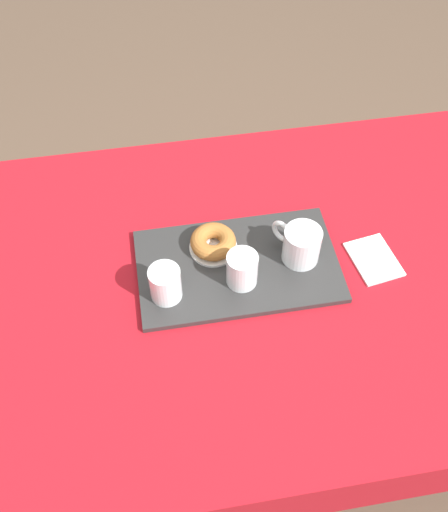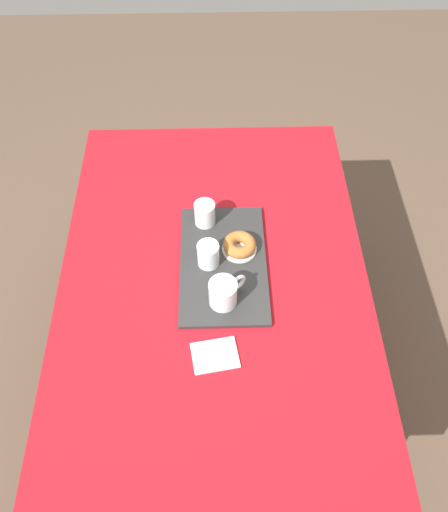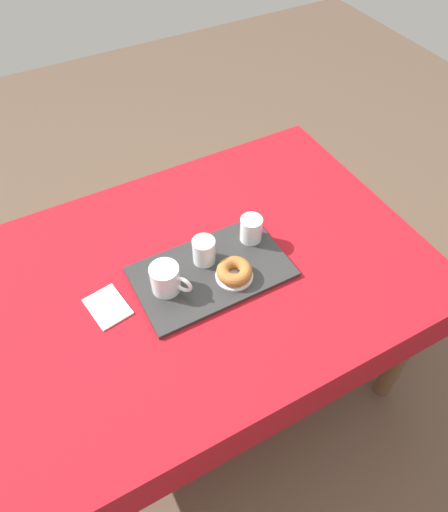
# 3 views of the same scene
# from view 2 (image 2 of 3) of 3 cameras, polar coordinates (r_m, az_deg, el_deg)

# --- Properties ---
(ground_plane) EXTENTS (6.00, 6.00, 0.00)m
(ground_plane) POSITION_cam_2_polar(r_m,az_deg,el_deg) (2.30, -0.85, -12.56)
(ground_plane) COLOR brown
(dining_table) EXTENTS (1.47, 0.99, 0.73)m
(dining_table) POSITION_cam_2_polar(r_m,az_deg,el_deg) (1.73, -1.10, -3.83)
(dining_table) COLOR #A8141E
(dining_table) RESTS_ON ground
(serving_tray) EXTENTS (0.47, 0.28, 0.02)m
(serving_tray) POSITION_cam_2_polar(r_m,az_deg,el_deg) (1.68, -0.09, -0.82)
(serving_tray) COLOR #2D2D2D
(serving_tray) RESTS_ON dining_table
(tea_mug_left) EXTENTS (0.10, 0.12, 0.09)m
(tea_mug_left) POSITION_cam_2_polar(r_m,az_deg,el_deg) (1.56, -0.05, -4.14)
(tea_mug_left) COLOR white
(tea_mug_left) RESTS_ON serving_tray
(water_glass_near) EXTENTS (0.07, 0.07, 0.09)m
(water_glass_near) POSITION_cam_2_polar(r_m,az_deg,el_deg) (1.76, -2.13, 4.62)
(water_glass_near) COLOR white
(water_glass_near) RESTS_ON serving_tray
(water_glass_far) EXTENTS (0.07, 0.07, 0.09)m
(water_glass_far) POSITION_cam_2_polar(r_m,az_deg,el_deg) (1.65, -1.75, 0.08)
(water_glass_far) COLOR white
(water_glass_far) RESTS_ON serving_tray
(donut_plate_left) EXTENTS (0.11, 0.11, 0.01)m
(donut_plate_left) POSITION_cam_2_polar(r_m,az_deg,el_deg) (1.71, 1.72, 0.79)
(donut_plate_left) COLOR white
(donut_plate_left) RESTS_ON serving_tray
(sugar_donut_left) EXTENTS (0.11, 0.11, 0.04)m
(sugar_donut_left) POSITION_cam_2_polar(r_m,az_deg,el_deg) (1.69, 1.74, 1.26)
(sugar_donut_left) COLOR #A3662D
(sugar_donut_left) RESTS_ON donut_plate_left
(paper_napkin) EXTENTS (0.12, 0.15, 0.01)m
(paper_napkin) POSITION_cam_2_polar(r_m,az_deg,el_deg) (1.52, -1.02, -10.93)
(paper_napkin) COLOR white
(paper_napkin) RESTS_ON dining_table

